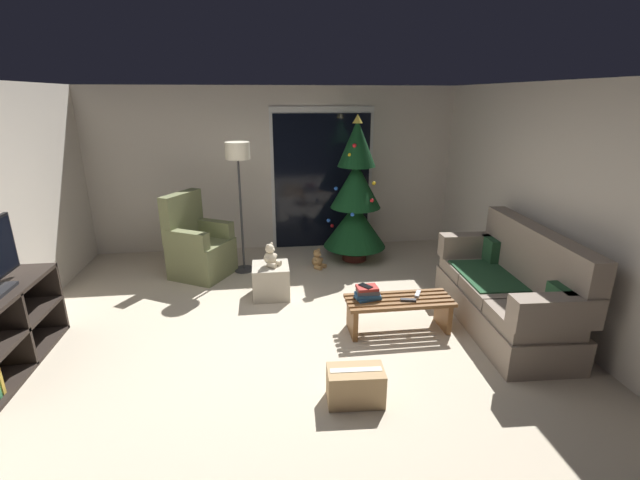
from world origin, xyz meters
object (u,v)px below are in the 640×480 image
armchair (198,247)px  teddy_bear_cream (271,256)px  teddy_bear_honey_by_tree (318,260)px  cardboard_box_taped_mid_floor (355,385)px  remote_silver (418,294)px  book_stack (368,293)px  ottoman (271,281)px  coffee_table (399,309)px  couch (509,292)px  remote_graphite (408,300)px  christmas_tree (356,199)px  cell_phone (366,286)px  floor_lamp (238,164)px

armchair → teddy_bear_cream: armchair is taller
armchair → teddy_bear_honey_by_tree: size_ratio=3.96×
teddy_bear_cream → cardboard_box_taped_mid_floor: size_ratio=0.61×
remote_silver → book_stack: book_stack is taller
armchair → ottoman: size_ratio=2.57×
coffee_table → remote_silver: (0.22, 0.07, 0.13)m
couch → coffee_table: bearing=177.2°
remote_graphite → couch: bearing=-77.6°
coffee_table → remote_graphite: remote_graphite is taller
christmas_tree → ottoman: 1.84m
remote_silver → cell_phone: size_ratio=1.08×
teddy_bear_cream → armchair: bearing=140.0°
armchair → teddy_bear_cream: 1.27m
coffee_table → teddy_bear_cream: (-1.29, 1.00, 0.28)m
couch → coffee_table: (-1.16, 0.06, -0.16)m
christmas_tree → coffee_table: bearing=-89.1°
floor_lamp → christmas_tree: bearing=7.8°
remote_silver → cardboard_box_taped_mid_floor: remote_silver is taller
remote_graphite → ottoman: 1.75m
floor_lamp → teddy_bear_cream: bearing=-67.5°
book_stack → christmas_tree: 2.15m
coffee_table → teddy_bear_honey_by_tree: size_ratio=3.86×
ottoman → teddy_bear_cream: (0.01, -0.01, 0.32)m
remote_graphite → ottoman: size_ratio=0.35×
remote_silver → teddy_bear_cream: 1.78m
christmas_tree → floor_lamp: (-1.63, -0.22, 0.57)m
floor_lamp → teddy_bear_honey_by_tree: 1.73m
christmas_tree → ottoman: bearing=-138.9°
cardboard_box_taped_mid_floor → ottoman: bearing=106.9°
ottoman → teddy_bear_cream: bearing=-37.8°
remote_silver → floor_lamp: bearing=163.9°
book_stack → floor_lamp: (-1.34, 1.84, 1.08)m
floor_lamp → ottoman: size_ratio=4.05×
christmas_tree → floor_lamp: christmas_tree is taller
cell_phone → remote_graphite: bearing=-50.6°
couch → remote_silver: (-0.94, 0.13, -0.03)m
remote_silver → floor_lamp: size_ratio=0.09×
teddy_bear_cream → remote_silver: bearing=-31.6°
couch → cardboard_box_taped_mid_floor: couch is taller
christmas_tree → cardboard_box_taped_mid_floor: 3.33m
armchair → floor_lamp: size_ratio=0.63×
book_stack → cell_phone: 0.08m
coffee_table → floor_lamp: floor_lamp is taller
armchair → ottoman: armchair is taller
couch → teddy_bear_honey_by_tree: bearing=133.2°
cardboard_box_taped_mid_floor → remote_graphite: bearing=52.9°
remote_graphite → teddy_bear_honey_by_tree: (-0.70, 1.91, -0.25)m
remote_silver → armchair: (-2.48, 1.74, 0.03)m
remote_silver → cell_phone: 0.58m
couch → remote_graphite: (-1.09, -0.00, -0.03)m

